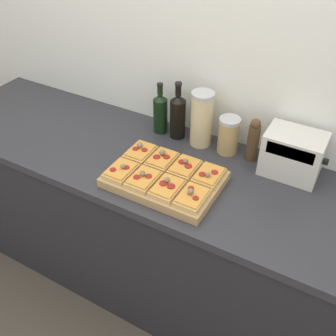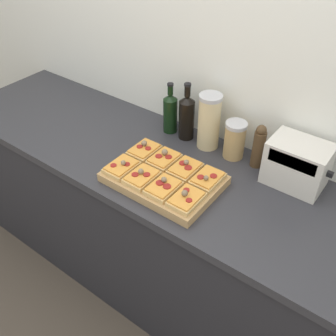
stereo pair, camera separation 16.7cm
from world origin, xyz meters
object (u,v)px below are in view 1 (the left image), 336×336
Objects in this scene: cutting_board at (165,179)px; grain_jar_short at (228,135)px; grain_jar_tall at (202,119)px; wine_bottle at (178,115)px; pepper_mill at (253,140)px; toaster_oven at (293,154)px; olive_oil_bottle at (160,112)px.

grain_jar_short reaches higher than cutting_board.
grain_jar_short is (0.14, 0.00, -0.05)m from grain_jar_tall.
grain_jar_tall is at bearing 0.00° from wine_bottle.
pepper_mill is 0.18m from toaster_oven.
grain_jar_short is at bearing 180.00° from pepper_mill.
grain_jar_tall is 0.15m from grain_jar_short.
toaster_oven is at bearing -1.93° from grain_jar_tall.
olive_oil_bottle reaches higher than grain_jar_short.
olive_oil_bottle is at bearing -180.00° from grain_jar_short.
olive_oil_bottle reaches higher than pepper_mill.
pepper_mill is (0.26, 0.35, 0.08)m from cutting_board.
olive_oil_bottle reaches higher than toaster_oven.
wine_bottle is 1.62× the size of grain_jar_short.
grain_jar_short is (0.36, 0.00, -0.02)m from olive_oil_bottle.
cutting_board is 0.36m from grain_jar_tall.
olive_oil_bottle is 0.66m from toaster_oven.
pepper_mill is at bearing 0.00° from wine_bottle.
pepper_mill is (0.26, 0.00, -0.03)m from grain_jar_tall.
wine_bottle is 1.38× the size of pepper_mill.
toaster_oven is (0.30, -0.01, 0.01)m from grain_jar_short.
olive_oil_bottle is 1.25× the size of pepper_mill.
grain_jar_tall is 1.29× the size of pepper_mill.
toaster_oven is (0.44, -0.01, -0.04)m from grain_jar_tall.
toaster_oven reaches higher than cutting_board.
olive_oil_bottle is (-0.22, 0.35, 0.09)m from cutting_board.
toaster_oven is (0.57, -0.01, -0.02)m from wine_bottle.
grain_jar_tall is at bearing 180.00° from grain_jar_short.
olive_oil_bottle is 1.46× the size of grain_jar_short.
olive_oil_bottle is 0.90× the size of wine_bottle.
cutting_board is at bearing -112.50° from grain_jar_short.
cutting_board is 0.44m from pepper_mill.
grain_jar_tall is at bearing 178.07° from toaster_oven.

